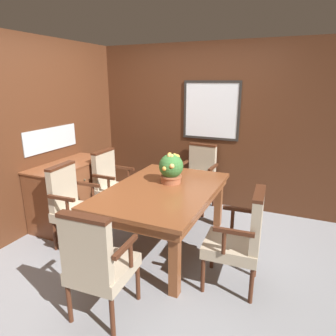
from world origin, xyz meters
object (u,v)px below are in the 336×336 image
Objects in this scene: chair_head_near at (97,262)px; chair_head_far at (199,175)px; dining_table at (163,196)px; sideboard_cabinet at (71,192)px; chair_left_far at (112,183)px; chair_right_near at (241,237)px; potted_plant at (171,168)px; chair_left_near at (73,203)px.

chair_head_near is 2.50m from chair_head_far.
sideboard_cabinet reaches higher than dining_table.
dining_table is 1.76× the size of chair_left_far.
sideboard_cabinet is (-2.42, 0.47, -0.11)m from chair_right_near.
dining_table is 0.35m from potted_plant.
chair_left_near is at bearing -45.77° from sideboard_cabinet.
potted_plant is (0.98, -0.18, 0.38)m from chair_left_far.
chair_left_near reaches higher than dining_table.
chair_left_near is (-0.97, -0.41, -0.11)m from dining_table.
chair_right_near is 1.89m from chair_head_far.
dining_table is at bearing -92.59° from chair_head_near.
chair_head_near is 1.91m from chair_left_far.
potted_plant is at bearing -93.13° from chair_head_near.
dining_table is 1.26m from chair_head_near.
chair_head_far is (1.00, 1.65, 0.00)m from chair_left_near.
chair_right_near is at bearing -141.34° from chair_head_near.
chair_left_far is (-0.96, 0.39, -0.11)m from dining_table.
chair_head_far is at bearing -93.52° from chair_head_near.
chair_right_near is 1.20m from potted_plant.
chair_left_far is at bearing 169.74° from potted_plant.
chair_left_far is 0.58m from sideboard_cabinet.
dining_table is 1.76× the size of chair_right_near.
potted_plant is (-0.02, -1.03, 0.38)m from chair_head_far.
chair_head_far is at bearing 88.94° from potted_plant.
chair_head_far is at bearing -34.54° from chair_left_near.
dining_table is at bearing -86.90° from chair_head_far.
chair_head_far is at bearing 88.57° from dining_table.
chair_head_far reaches higher than sideboard_cabinet.
chair_head_near is at bearing -42.61° from sideboard_cabinet.
chair_left_far is at bearing 157.95° from dining_table.
chair_right_near is at bearing -55.47° from chair_head_far.
potted_plant is 1.54m from sideboard_cabinet.
chair_left_far is at bearing -115.64° from chair_right_near.
chair_left_near is (-0.00, -0.80, 0.00)m from chair_left_far.
chair_left_far is 1.00× the size of chair_left_near.
dining_table is 1.76× the size of chair_left_near.
chair_left_near is 2.69× the size of potted_plant.
chair_head_far is at bearing -48.14° from chair_left_far.
chair_left_far is (-0.97, 1.65, 0.00)m from chair_head_near.
chair_right_near is 1.00× the size of chair_left_far.
chair_left_far is 0.80m from chair_left_near.
chair_head_near is 1.98m from sideboard_cabinet.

